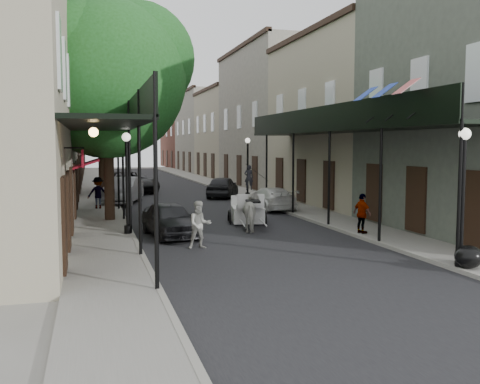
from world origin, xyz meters
TOP-DOWN VIEW (x-y plane):
  - ground at (0.00, 0.00)m, footprint 140.00×140.00m
  - road at (0.00, 20.00)m, footprint 8.00×90.00m
  - sidewalk_left at (-5.00, 20.00)m, footprint 2.20×90.00m
  - sidewalk_right at (5.00, 20.00)m, footprint 2.20×90.00m
  - building_row_left at (-8.60, 30.00)m, footprint 5.00×80.00m
  - building_row_right at (8.60, 30.00)m, footprint 5.00×80.00m
  - gallery_left at (-4.79, 6.98)m, footprint 2.20×18.05m
  - gallery_right at (4.79, 6.98)m, footprint 2.20×18.05m
  - tree_near at (-4.20, 10.18)m, footprint 7.31×6.80m
  - tree_far at (-4.25, 24.18)m, footprint 6.45×6.00m
  - lamppost_right_near at (4.10, -2.00)m, footprint 0.32×0.32m
  - lamppost_left at (-4.10, 6.00)m, footprint 0.32×0.32m
  - lamppost_right_far at (4.10, 18.00)m, footprint 0.32×0.32m
  - horse at (0.76, 6.00)m, footprint 1.14×1.94m
  - carriage at (1.18, 8.36)m, footprint 1.80×2.46m
  - pedestrian_walking at (-2.00, 3.00)m, footprint 0.78×0.62m
  - pedestrian_sidewalk_left at (-5.03, 14.43)m, footprint 1.06×0.61m
  - pedestrian_sidewalk_right at (4.23, 3.63)m, footprint 0.57×0.93m
  - car_left_near at (-2.60, 5.61)m, footprint 1.97×3.90m
  - car_left_mid at (-3.60, 17.53)m, footprint 2.81×4.89m
  - car_left_far at (-2.60, 24.66)m, footprint 4.19×6.05m
  - car_right_near at (3.60, 12.28)m, footprint 1.99×4.22m
  - car_right_far at (2.85, 19.49)m, footprint 3.15×4.40m
  - trash_bags at (4.32, -2.03)m, footprint 0.98×1.13m

SIDE VIEW (x-z plane):
  - ground at x=0.00m, z-range 0.00..0.00m
  - road at x=0.00m, z-range 0.00..0.01m
  - sidewalk_left at x=-5.00m, z-range 0.00..0.12m
  - sidewalk_right at x=5.00m, z-range 0.00..0.12m
  - trash_bags at x=4.32m, z-range 0.10..0.71m
  - car_right_near at x=3.60m, z-range 0.00..1.19m
  - car_left_near at x=-2.60m, z-range 0.00..1.28m
  - car_right_far at x=2.85m, z-range 0.00..1.39m
  - car_left_mid at x=-3.60m, z-range 0.00..1.52m
  - car_left_far at x=-2.60m, z-range 0.00..1.53m
  - horse at x=0.76m, z-range 0.00..1.54m
  - pedestrian_walking at x=-2.00m, z-range 0.00..1.57m
  - pedestrian_sidewalk_right at x=4.23m, z-range 0.12..1.60m
  - pedestrian_sidewalk_left at x=-5.03m, z-range 0.12..1.74m
  - carriage at x=1.18m, z-range -0.29..2.29m
  - lamppost_right_near at x=4.10m, z-range 0.19..3.90m
  - lamppost_left at x=-4.10m, z-range 0.19..3.90m
  - lamppost_right_far at x=4.10m, z-range 0.19..3.90m
  - gallery_left at x=-4.79m, z-range 1.61..6.49m
  - gallery_right at x=4.79m, z-range 1.61..6.49m
  - building_row_left at x=-8.60m, z-range 0.00..10.50m
  - building_row_right at x=8.60m, z-range 0.00..10.50m
  - tree_far at x=-4.25m, z-range 1.53..10.14m
  - tree_near at x=-4.20m, z-range 1.67..11.30m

